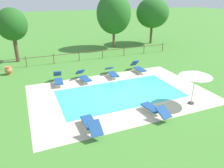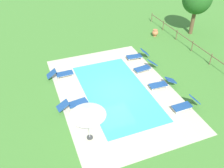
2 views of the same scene
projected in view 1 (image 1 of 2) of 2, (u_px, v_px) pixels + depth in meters
The scene contains 16 objects.
ground_plane at pixel (120, 94), 14.99m from camera, with size 160.00×160.00×0.00m, color #478433.
pool_deck_paving at pixel (120, 94), 14.99m from camera, with size 12.09×8.07×0.01m, color beige.
swimming_pool_water at pixel (120, 94), 14.99m from camera, with size 8.42×4.40×0.01m, color #42CCD6.
pool_coping_rim at pixel (120, 94), 14.98m from camera, with size 8.90×4.88×0.01m.
sun_lounger_north_near_steps at pixel (154, 109), 12.29m from camera, with size 0.87×2.13×0.73m.
sun_lounger_north_mid at pixel (58, 79), 16.48m from camera, with size 0.78×2.00×0.89m.
sun_lounger_north_far at pixel (138, 67), 19.08m from camera, with size 0.64×1.94×0.92m.
sun_lounger_north_end at pixel (84, 77), 16.99m from camera, with size 0.84×2.05×0.85m.
sun_lounger_south_near_corner at pixel (112, 73), 17.94m from camera, with size 0.70×2.10×0.72m.
sun_lounger_south_far at pixel (91, 124), 10.86m from camera, with size 0.63×2.03×0.81m.
patio_umbrella_open_foreground at pixel (196, 74), 12.87m from camera, with size 1.98×1.98×2.25m.
terracotta_urn_near_fence at pixel (8, 70), 18.41m from camera, with size 0.63×0.63×0.70m.
perimeter_fence at pixel (79, 55), 21.99m from camera, with size 20.54×0.08×1.05m.
tree_far_west at pixel (12, 25), 20.65m from camera, with size 2.89×2.89×5.26m.
tree_west_mid at pixel (153, 13), 28.61m from camera, with size 4.31×4.31×6.06m.
tree_centre at pixel (114, 14), 26.23m from camera, with size 4.22×4.22×6.64m.
Camera 1 is at (-5.77, -12.27, 6.45)m, focal length 34.49 mm.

